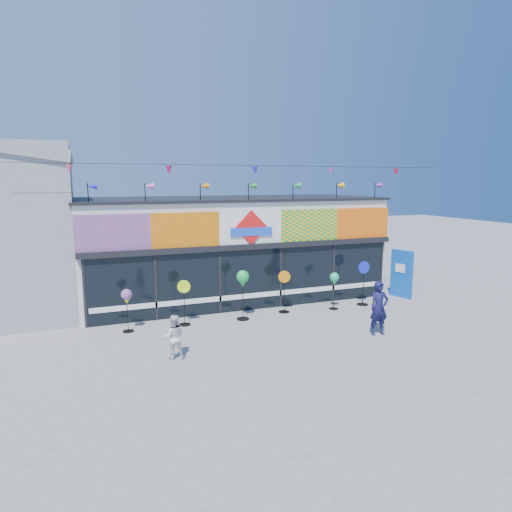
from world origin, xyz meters
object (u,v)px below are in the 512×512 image
spinner_1 (184,301)px  adult_man (379,308)px  spinner_0 (127,298)px  spinner_5 (363,282)px  spinner_2 (243,280)px  child (174,337)px  spinner_4 (334,280)px  spinner_3 (284,290)px  blue_sign (401,274)px

spinner_1 → adult_man: adult_man is taller
spinner_0 → spinner_5: bearing=-0.0°
adult_man → spinner_2: bearing=143.4°
spinner_2 → child: bearing=-137.9°
spinner_4 → spinner_3: bearing=171.1°
spinner_1 → spinner_4: (5.65, -0.13, 0.31)m
spinner_1 → child: 2.91m
blue_sign → spinner_4: bearing=172.8°
adult_man → child: size_ratio=1.40×
child → spinner_2: bearing=-126.8°
blue_sign → spinner_0: (-11.02, -0.45, 0.13)m
spinner_2 → spinner_5: 5.01m
spinner_1 → spinner_3: spinner_3 is taller
spinner_4 → adult_man: bearing=-93.4°
adult_man → child: (-6.37, 0.37, -0.24)m
spinner_2 → spinner_1: bearing=176.8°
spinner_0 → spinner_1: spinner_1 is taller
spinner_5 → child: bearing=-160.9°
spinner_1 → adult_man: 6.30m
spinner_4 → spinner_5: spinner_5 is taller
blue_sign → spinner_2: 7.19m
spinner_0 → spinner_1: 1.86m
spinner_3 → spinner_5: size_ratio=0.90×
spinner_1 → spinner_2: size_ratio=0.88×
spinner_2 → spinner_0: bearing=178.5°
spinner_3 → adult_man: bearing=-62.1°
spinner_3 → child: (-4.63, -2.93, -0.21)m
blue_sign → adult_man: (-3.71, -3.56, -0.14)m
spinner_1 → child: (-0.89, -2.76, -0.21)m
spinner_0 → child: size_ratio=1.15×
spinner_0 → child: spinner_0 is taller
spinner_1 → adult_man: bearing=-29.7°
blue_sign → adult_man: bearing=-152.5°
spinner_3 → child: size_ratio=1.28×
spinner_1 → spinner_2: bearing=-3.2°
spinner_4 → spinner_1: bearing=178.6°
spinner_5 → spinner_2: bearing=-178.9°
spinner_0 → adult_man: size_ratio=0.82×
spinner_3 → blue_sign: bearing=2.8°
spinner_5 → child: 8.38m
blue_sign → spinner_1: size_ratio=1.28×
spinner_3 → spinner_5: bearing=-3.2°
spinner_1 → child: spinner_1 is taller
spinner_2 → child: (-2.92, -2.64, -0.79)m
spinner_2 → adult_man: spinner_2 is taller
spinner_5 → adult_man: 3.47m
spinner_0 → child: (0.94, -2.74, -0.51)m
spinner_2 → spinner_4: spinner_2 is taller
child → spinner_1: bearing=-96.9°
blue_sign → spinner_4: size_ratio=1.40×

